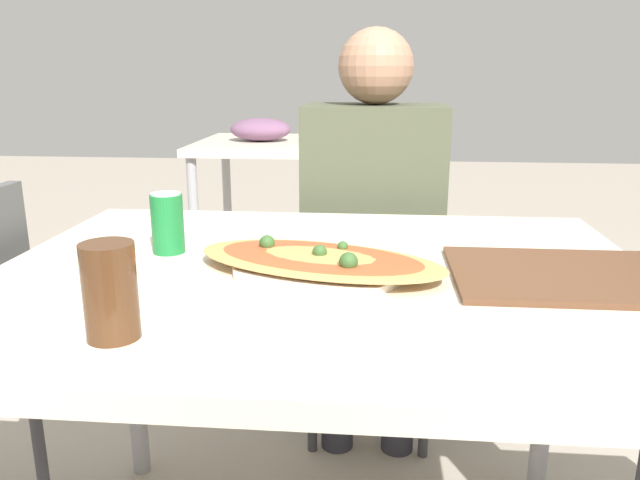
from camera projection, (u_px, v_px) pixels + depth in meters
The scene contains 8 objects.
dining_table at pixel (320, 305), 1.20m from camera, with size 1.24×0.97×0.78m.
chair_far_seated at pixel (371, 270), 2.02m from camera, with size 0.40×0.40×0.91m.
person_seated at pixel (373, 208), 1.85m from camera, with size 0.41×0.29×1.26m.
pizza_main at pixel (320, 262), 1.17m from camera, with size 0.53×0.36×0.06m.
soda_can at pixel (168, 223), 1.28m from camera, with size 0.07×0.07×0.12m.
drink_glass at pixel (110, 291), 0.87m from camera, with size 0.08×0.08×0.14m.
serving_tray at pixel (576, 276), 1.13m from camera, with size 0.44×0.31×0.01m.
background_table at pixel (295, 153), 3.31m from camera, with size 1.10×0.80×0.90m.
Camera 1 is at (0.10, -1.12, 1.15)m, focal length 35.00 mm.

